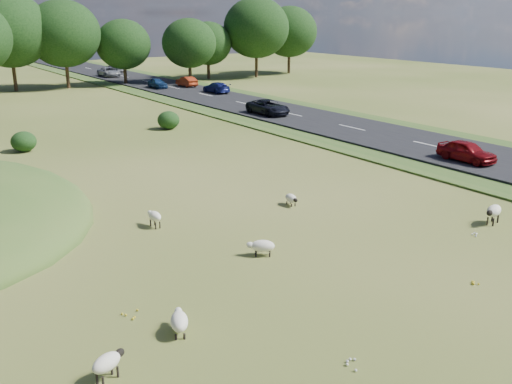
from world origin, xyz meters
TOP-DOWN VIEW (x-y plane):
  - ground at (0.00, 20.00)m, footprint 160.00×160.00m
  - road at (20.00, 30.00)m, footprint 8.00×150.00m
  - shrubs at (-1.59, 26.04)m, footprint 26.08×9.91m
  - sheep_0 at (-8.86, -4.78)m, footprint 1.12×0.79m
  - sheep_1 at (-0.84, -0.49)m, footprint 1.13×0.98m
  - sheep_2 at (-2.97, 4.89)m, footprint 0.49×1.04m
  - sheep_3 at (3.99, 3.75)m, footprint 0.56×1.04m
  - sheep_4 at (9.93, -3.63)m, footprint 1.30×0.78m
  - sheep_5 at (-6.25, -3.80)m, footprint 0.89×1.24m
  - car_1 at (21.90, 48.16)m, footprint 1.32×3.77m
  - car_2 at (18.10, 65.24)m, footprint 2.20×4.77m
  - car_3 at (21.90, 71.97)m, footprint 1.99×4.90m
  - car_4 at (21.90, 40.79)m, footprint 1.72×4.22m
  - car_5 at (18.10, 48.80)m, footprint 1.44×3.58m
  - car_6 at (18.10, 3.72)m, footprint 1.54×3.83m
  - car_7 at (18.10, 25.16)m, footprint 2.21×4.79m

SIDE VIEW (x-z plane):
  - ground at x=0.00m, z-range 0.00..0.00m
  - road at x=20.00m, z-range 0.00..0.25m
  - sheep_3 at x=3.99m, z-range 0.08..0.66m
  - sheep_1 at x=-0.84m, z-range 0.09..0.75m
  - sheep_5 at x=-6.25m, z-range 0.09..0.78m
  - sheep_2 at x=-2.97m, z-range 0.15..0.90m
  - sheep_0 at x=-8.86m, z-range 0.15..0.94m
  - sheep_4 at x=9.93m, z-range 0.18..1.09m
  - shrubs at x=-1.59m, z-range -0.05..1.45m
  - car_5 at x=18.10m, z-range 0.25..1.47m
  - car_4 at x=21.90m, z-range 0.25..1.48m
  - car_1 at x=21.90m, z-range 0.25..1.49m
  - car_6 at x=18.10m, z-range 0.25..1.56m
  - car_2 at x=18.10m, z-range 0.25..1.58m
  - car_7 at x=18.10m, z-range 0.25..1.58m
  - car_3 at x=21.90m, z-range 0.25..1.67m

